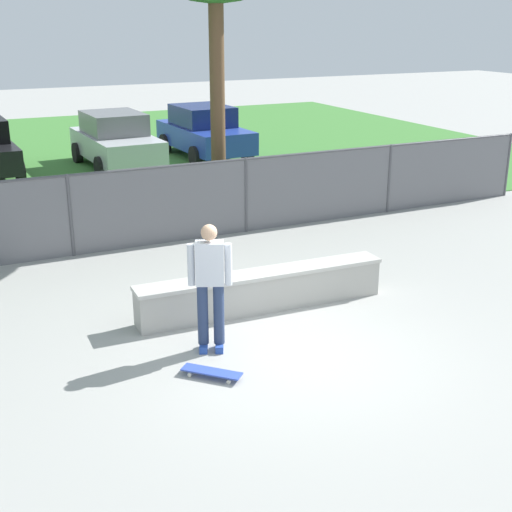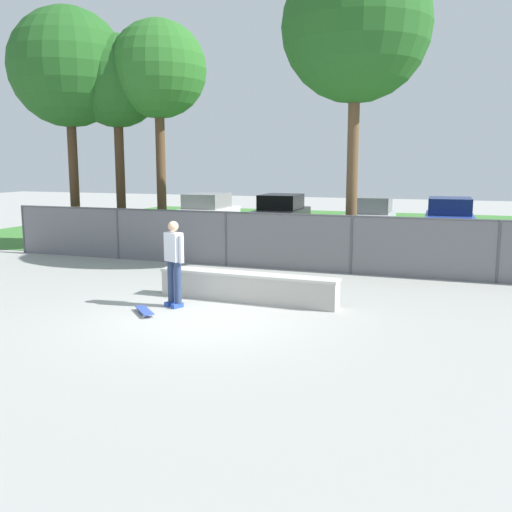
{
  "view_description": "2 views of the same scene",
  "coord_description": "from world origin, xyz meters",
  "px_view_note": "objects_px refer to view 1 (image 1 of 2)",
  "views": [
    {
      "loc": [
        -4.24,
        -7.65,
        4.41
      ],
      "look_at": [
        0.13,
        1.42,
        0.95
      ],
      "focal_mm": 49.01,
      "sensor_mm": 36.0,
      "label": 1
    },
    {
      "loc": [
        4.62,
        -9.95,
        3.0
      ],
      "look_at": [
        0.46,
        1.65,
        1.0
      ],
      "focal_mm": 40.23,
      "sensor_mm": 36.0,
      "label": 2
    }
  ],
  "objects_px": {
    "concrete_ledge": "(262,290)",
    "car_silver": "(116,140)",
    "car_blue": "(204,131)",
    "skateboarder": "(210,282)",
    "skateboard": "(212,372)"
  },
  "relations": [
    {
      "from": "concrete_ledge",
      "to": "car_blue",
      "type": "bearing_deg",
      "value": 72.34
    },
    {
      "from": "skateboarder",
      "to": "car_silver",
      "type": "relative_size",
      "value": 0.43
    },
    {
      "from": "skateboard",
      "to": "car_silver",
      "type": "bearing_deg",
      "value": 79.9
    },
    {
      "from": "car_silver",
      "to": "skateboarder",
      "type": "bearing_deg",
      "value": -99.36
    },
    {
      "from": "concrete_ledge",
      "to": "car_silver",
      "type": "distance_m",
      "value": 11.89
    },
    {
      "from": "car_blue",
      "to": "skateboarder",
      "type": "bearing_deg",
      "value": -111.35
    },
    {
      "from": "skateboard",
      "to": "concrete_ledge",
      "type": "bearing_deg",
      "value": 47.4
    },
    {
      "from": "concrete_ledge",
      "to": "car_silver",
      "type": "bearing_deg",
      "value": 85.92
    },
    {
      "from": "skateboarder",
      "to": "car_silver",
      "type": "xyz_separation_m",
      "value": [
        2.11,
        12.82,
        -0.17
      ]
    },
    {
      "from": "car_silver",
      "to": "car_blue",
      "type": "relative_size",
      "value": 1.0
    },
    {
      "from": "concrete_ledge",
      "to": "skateboarder",
      "type": "distance_m",
      "value": 1.74
    },
    {
      "from": "skateboard",
      "to": "car_blue",
      "type": "height_order",
      "value": "car_blue"
    },
    {
      "from": "skateboarder",
      "to": "skateboard",
      "type": "bearing_deg",
      "value": -112.2
    },
    {
      "from": "car_silver",
      "to": "car_blue",
      "type": "distance_m",
      "value": 3.08
    },
    {
      "from": "car_silver",
      "to": "car_blue",
      "type": "xyz_separation_m",
      "value": [
        3.05,
        0.39,
        0.0
      ]
    }
  ]
}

